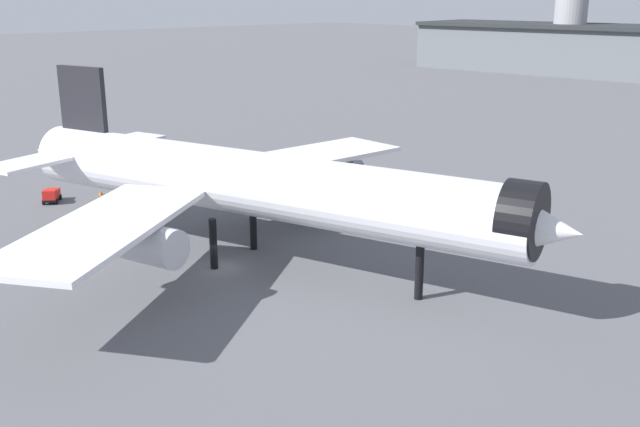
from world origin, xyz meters
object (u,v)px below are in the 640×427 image
Objects in this scene: service_truck_front at (343,167)px; traffic_cone_near_nose at (101,192)px; baggage_tug_wing at (51,195)px; baggage_cart_trailing at (155,177)px; airliner_near_gate at (252,185)px.

service_truck_front is 7.98× the size of traffic_cone_near_nose.
baggage_tug_wing is 1.37× the size of baggage_cart_trailing.
airliner_near_gate is 36.39m from baggage_tug_wing.
airliner_near_gate reaches higher than service_truck_front.
baggage_tug_wing is 14.76m from baggage_cart_trailing.
baggage_cart_trailing is at bearing 90.92° from traffic_cone_near_nose.
baggage_tug_wing is at bearing -164.27° from service_truck_front.
baggage_tug_wing is (-16.60, -36.63, -0.62)m from service_truck_front.
baggage_tug_wing is 6.40m from traffic_cone_near_nose.
airliner_near_gate is at bearing 172.60° from baggage_cart_trailing.
traffic_cone_near_nose is at bearing 98.84° from baggage_cart_trailing.
airliner_near_gate is 37.04m from service_truck_front.
baggage_tug_wing is at bearing 172.50° from airliner_near_gate.
baggage_tug_wing reaches higher than baggage_cart_trailing.
airliner_near_gate is 86.30× the size of traffic_cone_near_nose.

